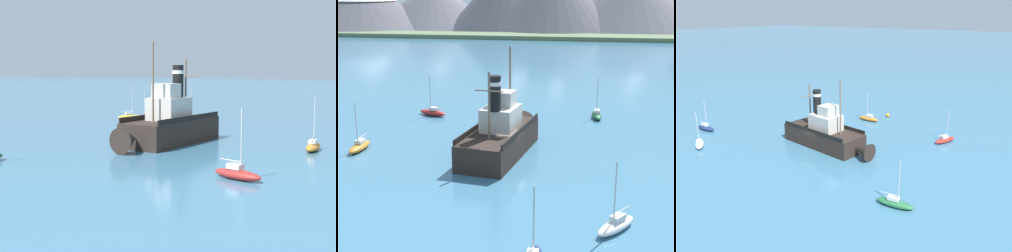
{
  "view_description": "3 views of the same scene",
  "coord_description": "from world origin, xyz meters",
  "views": [
    {
      "loc": [
        -21.95,
        47.45,
        7.5
      ],
      "look_at": [
        -1.11,
        1.27,
        1.78
      ],
      "focal_mm": 55.0,
      "sensor_mm": 36.0,
      "label": 1
    },
    {
      "loc": [
        7.17,
        -44.67,
        15.61
      ],
      "look_at": [
        -0.83,
        1.81,
        2.6
      ],
      "focal_mm": 55.0,
      "sensor_mm": 36.0,
      "label": 2
    },
    {
      "loc": [
        35.5,
        30.02,
        18.24
      ],
      "look_at": [
        -3.88,
        2.46,
        2.47
      ],
      "focal_mm": 38.0,
      "sensor_mm": 36.0,
      "label": 3
    }
  ],
  "objects": [
    {
      "name": "ground_plane",
      "position": [
        0.0,
        0.0,
        0.0
      ],
      "size": [
        600.0,
        600.0,
        0.0
      ],
      "primitive_type": "plane",
      "color": "teal"
    },
    {
      "name": "old_tugboat",
      "position": [
        -1.21,
        1.39,
        1.83
      ],
      "size": [
        6.1,
        14.74,
        9.9
      ],
      "color": "#2D231E",
      "rests_on": "ground"
    },
    {
      "name": "sailboat_navy",
      "position": [
        4.23,
        -18.66,
        0.43
      ],
      "size": [
        1.15,
        3.81,
        4.9
      ],
      "color": "navy",
      "rests_on": "ground"
    },
    {
      "name": "sailboat_orange",
      "position": [
        -14.97,
        -0.1,
        0.43
      ],
      "size": [
        1.23,
        3.83,
        4.9
      ],
      "color": "orange",
      "rests_on": "ground"
    },
    {
      "name": "sailboat_red",
      "position": [
        -12.18,
        14.42,
        0.43
      ],
      "size": [
        3.94,
        2.39,
        4.9
      ],
      "color": "#B22823",
      "rests_on": "ground"
    },
    {
      "name": "sailboat_white",
      "position": [
        9.06,
        -13.17,
        0.43
      ],
      "size": [
        3.09,
        3.74,
        4.9
      ],
      "color": "white",
      "rests_on": "ground"
    },
    {
      "name": "sailboat_green",
      "position": [
        7.77,
        16.64,
        0.43
      ],
      "size": [
        1.47,
        3.89,
        4.9
      ],
      "color": "#286B3D",
      "rests_on": "ground"
    },
    {
      "name": "mooring_buoy",
      "position": [
        -18.87,
        1.53,
        0.32
      ],
      "size": [
        0.65,
        0.65,
        0.65
      ],
      "primitive_type": "sphere",
      "color": "orange",
      "rests_on": "ground"
    }
  ]
}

